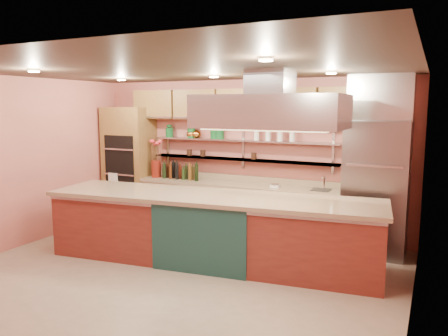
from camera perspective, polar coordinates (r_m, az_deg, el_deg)
The scene contains 21 objects.
floor at distance 6.28m, azimuth -6.39°, elevation -13.76°, with size 6.00×5.00×0.02m, color gray.
ceiling at distance 5.85m, azimuth -6.83°, elevation 12.72°, with size 6.00×5.00×0.02m, color black.
wall_back at distance 8.10m, azimuth 2.95°, elevation 1.56°, with size 6.00×0.04×2.80m, color #BD6659.
wall_front at distance 4.07m, azimuth -26.00°, elevation -5.88°, with size 6.00×0.04×2.80m, color #BD6659.
wall_left at distance 7.92m, azimuth -25.23°, elevation 0.64°, with size 0.04×5.00×2.80m, color #BD6659.
wall_right at distance 5.00m, azimuth 23.86°, elevation -3.26°, with size 0.04×5.00×2.80m, color #BD6659.
oven_stack at distance 9.11m, azimuth -12.21°, elevation 0.53°, with size 0.95×0.64×2.30m, color brown.
refrigerator at distance 7.21m, azimuth 19.23°, elevation -2.53°, with size 0.95×0.72×2.10m, color slate.
back_counter at distance 8.01m, azimuth 1.72°, elevation -5.30°, with size 3.84×0.64×0.93m, color tan.
wall_shelf_lower at distance 8.01m, azimuth 2.25°, elevation 1.12°, with size 3.60×0.26×0.03m, color #A4A7AA.
wall_shelf_upper at distance 7.97m, azimuth 2.26°, elevation 3.62°, with size 3.60×0.26×0.03m, color #A4A7AA.
upper_cabinets at distance 7.88m, azimuth 2.48°, elevation 8.30°, with size 4.60×0.36×0.55m, color brown.
range_hood at distance 5.95m, azimuth 6.03°, elevation 7.35°, with size 2.00×1.00×0.45m, color #A4A7AA.
ceiling_downlights at distance 6.01m, azimuth -5.78°, elevation 12.32°, with size 4.00×2.80×0.02m, color #FFE5A5.
island at distance 6.57m, azimuth -1.66°, elevation -7.93°, with size 4.88×1.06×1.02m, color maroon.
flower_vase at distance 8.69m, azimuth -8.84°, elevation -0.08°, with size 0.19×0.19×0.34m, color #62170E.
oil_bottle_cluster at distance 8.38m, azimuth -5.58°, elevation -0.56°, with size 0.84×0.24×0.27m, color black.
kitchen_scale at distance 7.59m, azimuth 6.68°, elevation -2.21°, with size 0.14×0.11×0.08m, color silver.
bar_faucet at distance 7.45m, azimuth 12.95°, elevation -1.99°, with size 0.03×0.03×0.23m, color white.
copper_kettle at distance 8.39m, azimuth -3.63°, elevation 4.45°, with size 0.19×0.19×0.15m, color #B36C29.
green_canister at distance 8.15m, azimuth -0.55°, elevation 4.48°, with size 0.15×0.15×0.18m, color #0F481F.
Camera 1 is at (3.15, -4.91, 2.33)m, focal length 35.00 mm.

